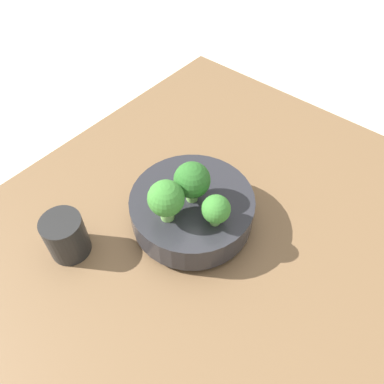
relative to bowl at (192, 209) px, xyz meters
The scene contains 7 objects.
ground_plane 0.10m from the bowl, 131.70° to the left, with size 6.00×6.00×0.00m, color beige.
table 0.08m from the bowl, 131.70° to the left, with size 0.96×0.86×0.05m.
bowl is the anchor object (origin of this frame).
broccoli_floret_right 0.11m from the bowl, ahead, with size 0.07×0.07×0.09m.
broccoli_floret_center 0.08m from the bowl, ahead, with size 0.07×0.07×0.09m.
broccoli_floret_back 0.10m from the bowl, 77.32° to the left, with size 0.05×0.05×0.06m.
cup 0.24m from the bowl, 34.47° to the right, with size 0.08×0.08×0.09m.
Camera 1 is at (0.38, 0.25, 0.68)m, focal length 35.00 mm.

